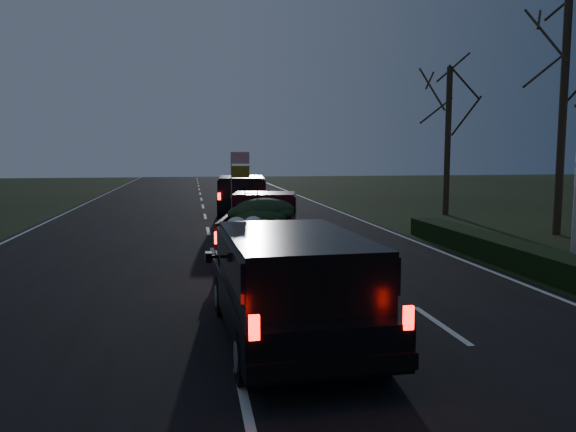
{
  "coord_description": "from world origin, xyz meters",
  "views": [
    {
      "loc": [
        -0.57,
        -11.3,
        2.95
      ],
      "look_at": [
        1.92,
        3.24,
        1.3
      ],
      "focal_mm": 35.0,
      "sensor_mm": 36.0,
      "label": 1
    }
  ],
  "objects": [
    {
      "name": "bare_tree_far",
      "position": [
        11.5,
        14.0,
        5.23
      ],
      "size": [
        3.6,
        3.6,
        7.0
      ],
      "color": "black",
      "rests_on": "ground"
    },
    {
      "name": "rear_suv",
      "position": [
        0.92,
        -2.93,
        1.07
      ],
      "size": [
        2.4,
        4.97,
        1.41
      ],
      "rotation": [
        0.0,
        0.0,
        0.04
      ],
      "color": "black",
      "rests_on": "ground"
    },
    {
      "name": "bare_tree_mid",
      "position": [
        12.5,
        7.0,
        6.35
      ],
      "size": [
        3.6,
        3.6,
        8.5
      ],
      "color": "black",
      "rests_on": "ground"
    },
    {
      "name": "road_asphalt",
      "position": [
        0.0,
        0.0,
        0.01
      ],
      "size": [
        14.0,
        120.0,
        0.02
      ],
      "primitive_type": "cube",
      "color": "black",
      "rests_on": "ground"
    },
    {
      "name": "hedge_row",
      "position": [
        7.8,
        3.0,
        0.3
      ],
      "size": [
        1.0,
        10.0,
        0.6
      ],
      "primitive_type": "cube",
      "color": "black",
      "rests_on": "ground"
    },
    {
      "name": "ground",
      "position": [
        0.0,
        0.0,
        0.0
      ],
      "size": [
        120.0,
        120.0,
        0.0
      ],
      "primitive_type": "plane",
      "color": "black",
      "rests_on": "ground"
    },
    {
      "name": "pickup_truck",
      "position": [
        1.4,
        4.56,
        1.0
      ],
      "size": [
        2.9,
        5.37,
        2.67
      ],
      "rotation": [
        0.0,
        0.0,
        -0.2
      ],
      "color": "#36070F",
      "rests_on": "ground"
    },
    {
      "name": "lead_suv",
      "position": [
        1.77,
        15.53,
        1.13
      ],
      "size": [
        2.61,
        5.38,
        1.5
      ],
      "rotation": [
        0.0,
        0.0,
        -0.08
      ],
      "color": "black",
      "rests_on": "ground"
    }
  ]
}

